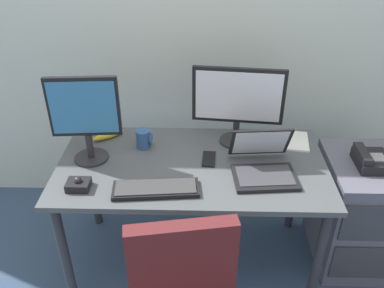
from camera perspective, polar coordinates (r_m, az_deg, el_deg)
ground_plane at (r=2.62m, az=0.00°, el=-15.66°), size 8.00×8.00×0.00m
desk at (r=2.19m, az=0.00°, el=-4.41°), size 1.41×0.74×0.71m
file_cabinet at (r=2.59m, az=22.00°, el=-8.76°), size 0.42×0.53×0.68m
desk_phone at (r=2.36m, az=23.74°, el=-2.07°), size 0.17×0.20×0.09m
monitor_main at (r=2.21m, az=6.44°, el=6.04°), size 0.49×0.18×0.44m
monitor_side at (r=2.11m, az=-14.76°, el=4.03°), size 0.36×0.18×0.47m
keyboard at (r=1.96m, az=-5.08°, el=-6.26°), size 0.42×0.17×0.03m
laptop at (r=2.08m, az=9.90°, el=-2.78°), size 0.34×0.35×0.22m
trackball_mouse at (r=2.03m, az=-15.60°, el=-5.45°), size 0.11×0.09×0.07m
coffee_mug at (r=2.27m, az=-6.77°, el=0.72°), size 0.09×0.08×0.10m
paper_notepad at (r=2.39m, az=14.19°, el=0.42°), size 0.18×0.23×0.01m
cell_phone at (r=2.17m, az=2.38°, el=-2.11°), size 0.08×0.15×0.01m
banana at (r=2.40m, az=-11.58°, el=1.24°), size 0.18×0.14×0.04m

